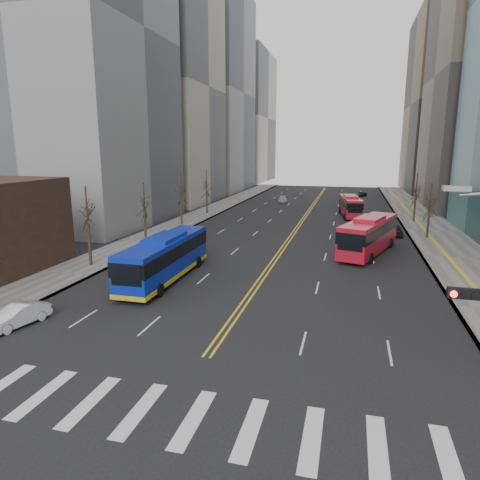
# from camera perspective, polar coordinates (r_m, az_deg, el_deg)

# --- Properties ---
(ground) EXTENTS (220.00, 220.00, 0.00)m
(ground) POSITION_cam_1_polar(r_m,az_deg,el_deg) (19.15, -9.79, -21.92)
(ground) COLOR black
(sidewalk_right) EXTENTS (7.00, 130.00, 0.15)m
(sidewalk_right) POSITION_cam_1_polar(r_m,az_deg,el_deg) (61.22, 24.33, 1.11)
(sidewalk_right) COLOR slate
(sidewalk_right) RESTS_ON ground
(sidewalk_left) EXTENTS (5.00, 130.00, 0.15)m
(sidewalk_left) POSITION_cam_1_polar(r_m,az_deg,el_deg) (64.64, -6.85, 2.65)
(sidewalk_left) COLOR slate
(sidewalk_left) RESTS_ON ground
(crosswalk) EXTENTS (26.70, 4.00, 0.01)m
(crosswalk) POSITION_cam_1_polar(r_m,az_deg,el_deg) (19.14, -9.79, -21.91)
(crosswalk) COLOR silver
(crosswalk) RESTS_ON ground
(centerline) EXTENTS (0.55, 100.00, 0.01)m
(centerline) POSITION_cam_1_polar(r_m,az_deg,el_deg) (70.49, 8.81, 3.32)
(centerline) COLOR gold
(centerline) RESTS_ON ground
(office_towers) EXTENTS (83.00, 134.00, 58.00)m
(office_towers) POSITION_cam_1_polar(r_m,az_deg,el_deg) (84.17, 10.48, 21.04)
(office_towers) COLOR gray
(office_towers) RESTS_ON ground
(street_trees) EXTENTS (35.20, 47.20, 7.60)m
(street_trees) POSITION_cam_1_polar(r_m,az_deg,el_deg) (51.20, -1.46, 5.66)
(street_trees) COLOR #2D231C
(street_trees) RESTS_ON ground
(blue_bus) EXTENTS (2.96, 12.80, 3.71)m
(blue_bus) POSITION_cam_1_polar(r_m,az_deg,el_deg) (35.67, -9.92, -2.19)
(blue_bus) COLOR #0B25AD
(blue_bus) RESTS_ON ground
(red_bus_near) EXTENTS (6.39, 12.39, 3.82)m
(red_bus_near) POSITION_cam_1_polar(r_m,az_deg,el_deg) (45.78, 16.83, 0.87)
(red_bus_near) COLOR #B11224
(red_bus_near) RESTS_ON ground
(red_bus_far) EXTENTS (3.86, 10.83, 3.38)m
(red_bus_far) POSITION_cam_1_polar(r_m,az_deg,el_deg) (70.10, 14.50, 4.58)
(red_bus_far) COLOR #B11224
(red_bus_far) RESTS_ON ground
(car_white) EXTENTS (2.24, 4.16, 1.30)m
(car_white) POSITION_cam_1_polar(r_m,az_deg,el_deg) (29.81, -27.54, -8.93)
(car_white) COLOR silver
(car_white) RESTS_ON ground
(car_dark_mid) EXTENTS (2.18, 4.67, 1.55)m
(car_dark_mid) POSITION_cam_1_polar(r_m,az_deg,el_deg) (56.64, 19.77, 1.38)
(car_dark_mid) COLOR black
(car_dark_mid) RESTS_ON ground
(car_silver) EXTENTS (2.64, 4.72, 1.29)m
(car_silver) POSITION_cam_1_polar(r_m,az_deg,el_deg) (85.81, 5.68, 5.40)
(car_silver) COLOR gray
(car_silver) RESTS_ON ground
(car_dark_far) EXTENTS (3.16, 4.20, 1.06)m
(car_dark_far) POSITION_cam_1_polar(r_m,az_deg,el_deg) (100.34, 15.75, 5.92)
(car_dark_far) COLOR black
(car_dark_far) RESTS_ON ground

